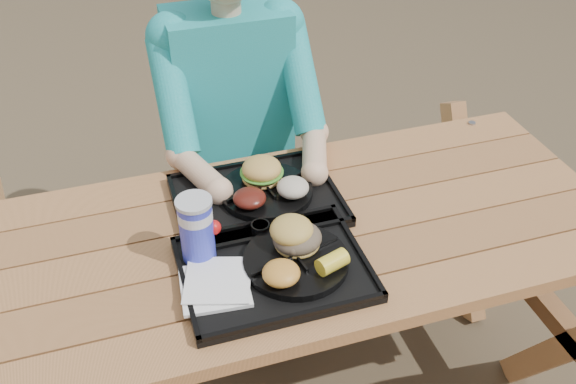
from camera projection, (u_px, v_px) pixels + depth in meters
name	position (u px, v px, depth m)	size (l,w,h in m)	color
picnic_table	(288.00, 325.00, 1.93)	(1.80, 1.49, 0.75)	#999999
tray_near	(274.00, 270.00, 1.57)	(0.45, 0.35, 0.02)	black
tray_far	(257.00, 201.00, 1.79)	(0.45, 0.35, 0.02)	black
plate_near	(296.00, 261.00, 1.57)	(0.26, 0.26, 0.02)	black
plate_far	(266.00, 191.00, 1.79)	(0.26, 0.26, 0.02)	black
napkin_stack	(215.00, 285.00, 1.50)	(0.16, 0.16, 0.02)	white
soda_cup	(197.00, 231.00, 1.54)	(0.08, 0.08, 0.17)	#1A25C8
condiment_bbq	(260.00, 229.00, 1.66)	(0.05, 0.05, 0.03)	black
condiment_mustard	(284.00, 228.00, 1.66)	(0.04, 0.04, 0.03)	gold
sandwich	(297.00, 227.00, 1.56)	(0.11, 0.11, 0.12)	gold
mac_cheese	(281.00, 273.00, 1.49)	(0.09, 0.09, 0.05)	gold
corn_cob	(332.00, 262.00, 1.52)	(0.07, 0.07, 0.04)	yellow
cutlery_far	(199.00, 208.00, 1.74)	(0.03, 0.15, 0.01)	black
burger	(262.00, 164.00, 1.79)	(0.11, 0.11, 0.10)	gold
baked_beans	(250.00, 198.00, 1.72)	(0.09, 0.09, 0.04)	#571811
potato_salad	(293.00, 187.00, 1.75)	(0.09, 0.09, 0.05)	beige
diner	(235.00, 149.00, 2.21)	(0.48, 0.84, 1.28)	teal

